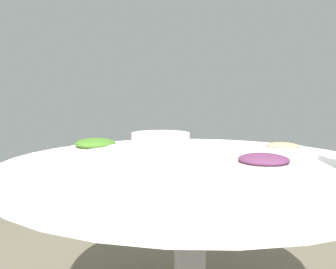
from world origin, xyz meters
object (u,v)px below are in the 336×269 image
at_px(dish_greens, 95,146).
at_px(dish_shrimp, 283,148).
at_px(round_dining_table, 191,188).
at_px(soup_bowl, 161,139).
at_px(dish_eggplant, 264,162).
at_px(rice_bowl, 123,165).

relative_size(dish_greens, dish_shrimp, 1.22).
bearing_deg(round_dining_table, soup_bowl, 146.23).
height_order(soup_bowl, dish_greens, soup_bowl).
bearing_deg(dish_shrimp, dish_greens, -139.56).
height_order(round_dining_table, dish_eggplant, dish_eggplant).
bearing_deg(rice_bowl, dish_shrimp, 81.39).
bearing_deg(dish_eggplant, dish_shrimp, 105.25).
bearing_deg(soup_bowl, dish_eggplant, -15.36).
relative_size(round_dining_table, dish_eggplant, 5.63).
xyz_separation_m(dish_eggplant, dish_shrimp, (-0.11, 0.39, -0.00)).
bearing_deg(round_dining_table, dish_eggplant, 18.07).
relative_size(dish_eggplant, dish_shrimp, 1.25).
height_order(dish_eggplant, dish_shrimp, dish_eggplant).
distance_m(dish_greens, dish_shrimp, 0.81).
height_order(rice_bowl, dish_greens, rice_bowl).
relative_size(rice_bowl, dish_shrimp, 1.33).
bearing_deg(dish_shrimp, rice_bowl, -98.61).
xyz_separation_m(round_dining_table, rice_bowl, (0.02, -0.34, 0.14)).
bearing_deg(round_dining_table, dish_greens, -172.88).
distance_m(round_dining_table, soup_bowl, 0.47).
height_order(rice_bowl, soup_bowl, rice_bowl).
bearing_deg(dish_eggplant, dish_greens, -169.05).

